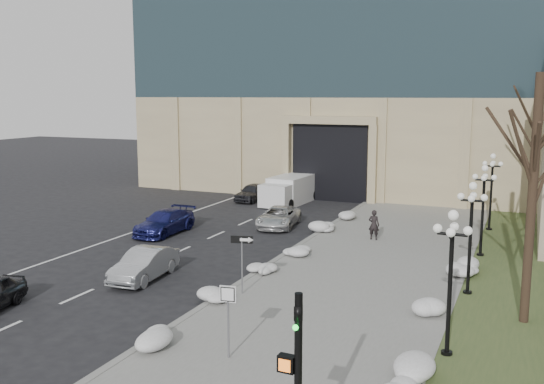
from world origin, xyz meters
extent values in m
cube|color=gray|center=(3.50, 14.00, 0.06)|extent=(9.00, 40.00, 0.12)
cube|color=gray|center=(-1.00, 14.00, 0.07)|extent=(0.30, 40.00, 0.14)
cube|color=#3A4C26|center=(10.00, 14.00, 0.05)|extent=(4.00, 40.00, 0.10)
cube|color=tan|center=(-2.00, 42.00, 4.00)|extent=(40.00, 20.00, 8.00)
cube|color=black|center=(-4.00, 33.00, 3.00)|extent=(6.00, 2.50, 6.00)
cube|color=tan|center=(-4.00, 31.60, 6.30)|extent=(7.50, 0.60, 0.60)
cube|color=tan|center=(-7.50, 31.60, 3.00)|extent=(0.60, 0.60, 6.00)
cube|color=tan|center=(-0.50, 31.60, 3.00)|extent=(0.60, 0.60, 6.00)
imported|color=#A8ABB0|center=(-5.32, 9.08, 0.69)|extent=(1.79, 4.28, 1.38)
imported|color=navy|center=(-9.53, 17.16, 0.70)|extent=(1.98, 4.81, 1.39)
imported|color=silver|center=(-3.97, 21.58, 0.63)|extent=(2.71, 4.81, 1.27)
imported|color=#323238|center=(-9.49, 29.51, 0.68)|extent=(1.72, 4.05, 1.36)
imported|color=black|center=(2.46, 20.14, 0.97)|extent=(0.63, 0.43, 1.70)
cube|color=silver|center=(-6.37, 30.38, 1.04)|extent=(2.59, 5.32, 2.08)
cube|color=silver|center=(-6.55, 27.27, 0.93)|extent=(2.28, 1.79, 1.66)
cylinder|color=black|center=(-7.58, 27.54, 0.36)|extent=(0.30, 0.74, 0.73)
cylinder|color=black|center=(-5.50, 27.41, 0.36)|extent=(0.30, 0.74, 0.73)
cylinder|color=black|center=(-7.31, 32.00, 0.36)|extent=(0.30, 0.74, 0.73)
cylinder|color=black|center=(-5.24, 31.87, 0.36)|extent=(0.30, 0.74, 0.73)
cylinder|color=slate|center=(-0.24, 8.70, 1.25)|extent=(0.06, 0.06, 2.51)
cube|color=black|center=(-0.24, 8.70, 2.41)|extent=(0.89, 0.28, 0.31)
cube|color=white|center=(-0.09, 8.72, 2.41)|extent=(0.42, 0.12, 0.12)
cone|color=white|center=(0.14, 8.78, 2.41)|extent=(0.27, 0.30, 0.25)
cylinder|color=slate|center=(2.07, 3.01, 1.20)|extent=(0.07, 0.07, 2.40)
cube|color=white|center=(2.07, 3.01, 2.19)|extent=(0.53, 0.12, 0.52)
cube|color=black|center=(2.08, 2.98, 2.19)|extent=(0.46, 0.08, 0.46)
cube|color=white|center=(2.08, 2.97, 2.19)|extent=(0.39, 0.07, 0.39)
imported|color=black|center=(6.17, -1.71, 3.49)|extent=(0.20, 0.96, 0.19)
sphere|color=#19E533|center=(6.16, -1.87, 3.54)|extent=(0.13, 0.13, 0.13)
cube|color=black|center=(5.91, -1.70, 2.64)|extent=(0.38, 0.23, 0.37)
cube|color=orange|center=(5.90, -1.82, 2.64)|extent=(0.26, 0.03, 0.26)
ellipsoid|color=silver|center=(-0.65, 2.95, 0.30)|extent=(1.10, 1.60, 0.36)
ellipsoid|color=silver|center=(-0.81, 7.28, 0.30)|extent=(1.10, 1.60, 0.36)
ellipsoid|color=silver|center=(-0.70, 11.92, 0.30)|extent=(1.10, 1.60, 0.36)
ellipsoid|color=silver|center=(-0.42, 15.42, 0.30)|extent=(1.10, 1.60, 0.36)
ellipsoid|color=silver|center=(-0.61, 21.04, 0.30)|extent=(1.10, 1.60, 0.36)
ellipsoid|color=silver|center=(-0.61, 24.65, 0.30)|extent=(1.10, 1.60, 0.36)
ellipsoid|color=silver|center=(7.39, 9.35, 0.30)|extent=(1.10, 1.60, 0.36)
ellipsoid|color=silver|center=(7.87, 15.04, 0.30)|extent=(1.10, 1.60, 0.36)
ellipsoid|color=silver|center=(7.74, 15.52, 0.30)|extent=(1.10, 1.60, 0.36)
ellipsoid|color=silver|center=(7.42, 3.54, 0.30)|extent=(1.10, 1.60, 0.36)
cylinder|color=black|center=(8.30, 6.00, 0.10)|extent=(0.36, 0.36, 0.20)
cylinder|color=black|center=(8.30, 6.00, 2.00)|extent=(0.14, 0.14, 4.00)
cylinder|color=black|center=(8.30, 6.00, 4.00)|extent=(0.10, 0.90, 0.10)
cylinder|color=black|center=(8.30, 6.00, 4.00)|extent=(0.90, 0.10, 0.10)
sphere|color=white|center=(8.30, 6.00, 4.60)|extent=(0.32, 0.32, 0.32)
sphere|color=white|center=(8.75, 6.00, 4.15)|extent=(0.28, 0.28, 0.28)
sphere|color=white|center=(7.85, 6.00, 4.15)|extent=(0.28, 0.28, 0.28)
sphere|color=white|center=(8.30, 6.45, 4.15)|extent=(0.28, 0.28, 0.28)
sphere|color=white|center=(8.30, 5.55, 4.15)|extent=(0.28, 0.28, 0.28)
cylinder|color=black|center=(8.30, 12.50, 0.10)|extent=(0.36, 0.36, 0.20)
cylinder|color=black|center=(8.30, 12.50, 2.00)|extent=(0.14, 0.14, 4.00)
cylinder|color=black|center=(8.30, 12.50, 4.00)|extent=(0.10, 0.90, 0.10)
cylinder|color=black|center=(8.30, 12.50, 4.00)|extent=(0.90, 0.10, 0.10)
sphere|color=white|center=(8.30, 12.50, 4.60)|extent=(0.32, 0.32, 0.32)
sphere|color=white|center=(8.75, 12.50, 4.15)|extent=(0.28, 0.28, 0.28)
sphere|color=white|center=(7.85, 12.50, 4.15)|extent=(0.28, 0.28, 0.28)
sphere|color=white|center=(8.30, 12.95, 4.15)|extent=(0.28, 0.28, 0.28)
sphere|color=white|center=(8.30, 12.05, 4.15)|extent=(0.28, 0.28, 0.28)
cylinder|color=black|center=(8.30, 19.00, 0.10)|extent=(0.36, 0.36, 0.20)
cylinder|color=black|center=(8.30, 19.00, 2.00)|extent=(0.14, 0.14, 4.00)
cylinder|color=black|center=(8.30, 19.00, 4.00)|extent=(0.10, 0.90, 0.10)
cylinder|color=black|center=(8.30, 19.00, 4.00)|extent=(0.90, 0.10, 0.10)
sphere|color=white|center=(8.30, 19.00, 4.60)|extent=(0.32, 0.32, 0.32)
sphere|color=white|center=(8.75, 19.00, 4.15)|extent=(0.28, 0.28, 0.28)
sphere|color=white|center=(7.85, 19.00, 4.15)|extent=(0.28, 0.28, 0.28)
sphere|color=white|center=(8.30, 19.45, 4.15)|extent=(0.28, 0.28, 0.28)
sphere|color=white|center=(8.30, 18.55, 4.15)|extent=(0.28, 0.28, 0.28)
cylinder|color=black|center=(8.30, 25.50, 0.10)|extent=(0.36, 0.36, 0.20)
cylinder|color=black|center=(8.30, 25.50, 2.00)|extent=(0.14, 0.14, 4.00)
cylinder|color=black|center=(8.30, 25.50, 4.00)|extent=(0.10, 0.90, 0.10)
cylinder|color=black|center=(8.30, 25.50, 4.00)|extent=(0.90, 0.10, 0.10)
sphere|color=white|center=(8.30, 25.50, 4.60)|extent=(0.32, 0.32, 0.32)
sphere|color=white|center=(8.75, 25.50, 4.15)|extent=(0.28, 0.28, 0.28)
sphere|color=white|center=(7.85, 25.50, 4.15)|extent=(0.28, 0.28, 0.28)
sphere|color=white|center=(8.30, 25.95, 4.15)|extent=(0.28, 0.28, 0.28)
sphere|color=white|center=(8.30, 25.05, 4.15)|extent=(0.28, 0.28, 0.28)
cylinder|color=black|center=(10.50, 10.00, 4.50)|extent=(0.32, 0.32, 9.00)
cylinder|color=black|center=(10.50, 18.00, 4.25)|extent=(0.32, 0.32, 8.50)
cylinder|color=black|center=(10.50, 26.00, 4.75)|extent=(0.32, 0.32, 9.50)
camera|label=1|loc=(10.36, -12.86, 8.25)|focal=40.00mm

